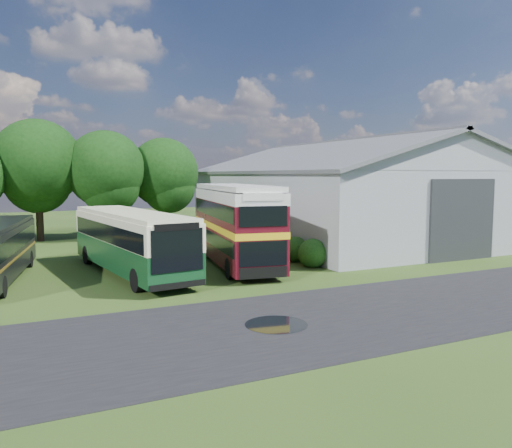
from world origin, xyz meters
TOP-DOWN VIEW (x-y plane):
  - ground at (0.00, 0.00)m, footprint 120.00×120.00m
  - asphalt_road at (3.00, -3.00)m, footprint 60.00×8.00m
  - puddle at (-1.50, -3.00)m, footprint 2.20×2.20m
  - storage_shed at (15.00, 15.98)m, footprint 18.80×24.80m
  - tree_mid at (-8.00, 24.80)m, footprint 6.80×6.80m
  - tree_right_a at (-3.00, 23.80)m, footprint 6.26×6.26m
  - tree_right_b at (2.00, 24.60)m, footprint 5.98×5.98m
  - shrub_front at (5.60, 6.00)m, footprint 1.70×1.70m
  - shrub_mid at (5.60, 8.00)m, footprint 1.60×1.60m
  - shrub_back at (5.60, 10.00)m, footprint 1.80×1.80m
  - bus_green_single at (-4.17, 8.43)m, footprint 4.32×12.27m
  - bus_maroon_double at (1.77, 8.27)m, footprint 4.44×11.16m

SIDE VIEW (x-z plane):
  - ground at x=0.00m, z-range 0.00..0.00m
  - asphalt_road at x=3.00m, z-range -0.01..0.01m
  - puddle at x=-1.50m, z-range -0.01..0.01m
  - shrub_front at x=5.60m, z-range -0.85..0.85m
  - shrub_mid at x=5.60m, z-range -0.80..0.80m
  - shrub_back at x=5.60m, z-range -0.90..0.90m
  - bus_green_single at x=-4.17m, z-range 0.11..3.42m
  - bus_maroon_double at x=1.77m, z-range 0.00..4.66m
  - storage_shed at x=15.00m, z-range 0.09..8.24m
  - tree_right_b at x=2.00m, z-range 1.21..9.66m
  - tree_right_a at x=-3.00m, z-range 1.27..10.10m
  - tree_mid at x=-8.00m, z-range 1.38..10.98m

